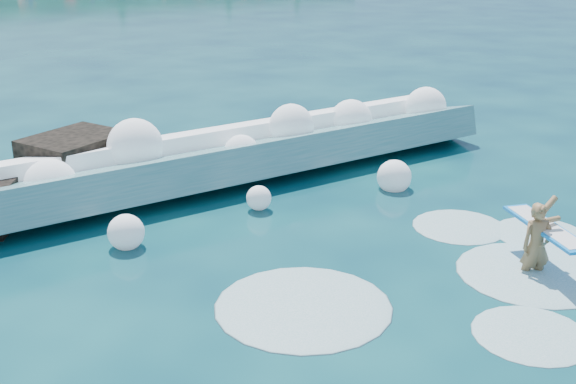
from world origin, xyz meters
The scene contains 5 objects.
ground centered at (0.00, 0.00, 0.00)m, with size 200.00×200.00×0.00m, color #072B3D.
breaking_wave centered at (1.62, 6.49, 0.50)m, with size 16.59×2.65×1.43m.
surfer_with_board centered at (4.71, -1.18, 0.58)m, with size 1.22×2.81×1.58m.
wave_spray centered at (1.12, 6.28, 0.93)m, with size 15.18×4.26×2.04m.
surf_foam centered at (3.41, -0.61, 0.00)m, with size 9.20×5.46×0.15m.
Camera 1 is at (-5.39, -8.44, 5.79)m, focal length 45.00 mm.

